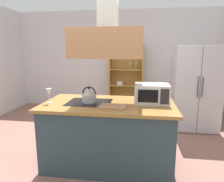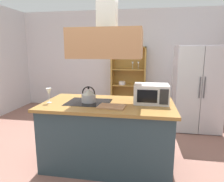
% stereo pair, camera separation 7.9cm
% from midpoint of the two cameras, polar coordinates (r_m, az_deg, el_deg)
% --- Properties ---
extents(ground_plane, '(7.80, 7.80, 0.00)m').
position_cam_midpoint_polar(ground_plane, '(3.22, -2.16, -18.63)').
color(ground_plane, '#8C6155').
extents(wall_back, '(6.00, 0.12, 2.70)m').
position_cam_midpoint_polar(wall_back, '(5.76, 3.95, 8.69)').
color(wall_back, silver).
rests_on(wall_back, ground).
extents(kitchen_island, '(1.79, 0.97, 0.90)m').
position_cam_midpoint_polar(kitchen_island, '(2.92, -0.40, -11.92)').
color(kitchen_island, '#2D414A').
rests_on(kitchen_island, ground).
extents(range_hood, '(0.90, 0.70, 1.19)m').
position_cam_midpoint_polar(range_hood, '(2.69, -0.44, 15.31)').
color(range_hood, tan).
extents(refrigerator, '(0.90, 0.77, 1.71)m').
position_cam_midpoint_polar(refrigerator, '(4.48, 23.30, 0.70)').
color(refrigerator, silver).
rests_on(refrigerator, ground).
extents(dish_cabinet, '(0.93, 0.40, 1.71)m').
position_cam_midpoint_polar(dish_cabinet, '(5.59, 5.06, 2.51)').
color(dish_cabinet, '#B88A3D').
rests_on(dish_cabinet, ground).
extents(kettle, '(0.20, 0.20, 0.22)m').
position_cam_midpoint_polar(kettle, '(2.81, -5.82, -1.31)').
color(kettle, '#B7B9C1').
rests_on(kettle, kitchen_island).
extents(cutting_board, '(0.36, 0.27, 0.02)m').
position_cam_midpoint_polar(cutting_board, '(2.57, 0.77, -4.40)').
color(cutting_board, '#AC7E59').
rests_on(cutting_board, kitchen_island).
extents(microwave, '(0.46, 0.35, 0.26)m').
position_cam_midpoint_polar(microwave, '(2.81, 11.82, -0.76)').
color(microwave, silver).
rests_on(microwave, kitchen_island).
extents(wine_glass_on_counter, '(0.08, 0.08, 0.21)m').
position_cam_midpoint_polar(wine_glass_on_counter, '(2.88, -16.69, -0.27)').
color(wine_glass_on_counter, silver).
rests_on(wine_glass_on_counter, kitchen_island).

